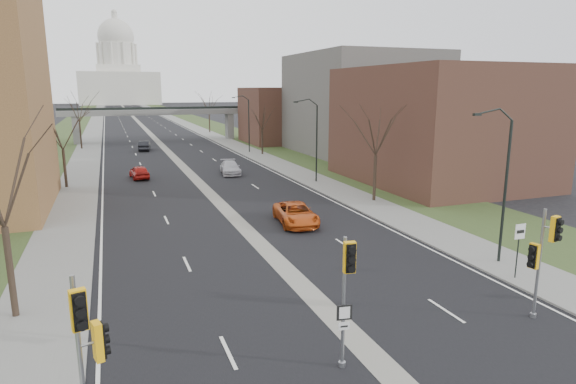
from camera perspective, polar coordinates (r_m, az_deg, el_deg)
ground at (r=19.32m, az=9.78°, el=-18.46°), size 700.00×700.00×0.00m
road_surface at (r=164.78m, az=-17.56°, el=8.17°), size 20.00×600.00×0.01m
median_strip at (r=164.78m, az=-17.56°, el=8.17°), size 1.20×600.00×0.02m
sidewalk_right at (r=165.84m, az=-13.38°, el=8.44°), size 4.00×600.00×0.12m
sidewalk_left at (r=164.58m, az=-21.76°, el=7.89°), size 4.00×600.00×0.12m
grass_verge_right at (r=166.69m, az=-11.31°, el=8.55°), size 8.00×600.00×0.10m
grass_verge_left at (r=164.81m, az=-23.86°, el=7.72°), size 8.00×600.00×0.10m
commercial_block_near at (r=53.52m, az=17.37°, el=7.53°), size 16.00×20.00×12.00m
commercial_block_mid at (r=75.74m, az=8.66°, el=10.27°), size 18.00×22.00×15.00m
commercial_block_far at (r=89.78m, az=-0.44°, el=9.08°), size 14.00×14.00×10.00m
pedestrian_bridge at (r=94.78m, az=-15.34°, el=8.72°), size 34.00×3.00×6.45m
capitol at (r=334.49m, az=-19.44°, el=12.97°), size 48.00×42.00×55.75m
streetlight_near at (r=28.34m, az=23.65°, el=5.40°), size 2.61×0.20×8.70m
streetlight_mid at (r=50.33m, az=2.59°, el=8.90°), size 2.61×0.20×8.70m
streetlight_far at (r=74.93m, az=-5.30°, el=9.92°), size 2.61×0.20×8.70m
tree_left_b at (r=52.56m, az=-25.34°, el=7.10°), size 6.75×6.75×8.81m
tree_left_c at (r=86.41m, az=-23.63°, el=9.32°), size 7.65×7.65×9.99m
tree_right_a at (r=42.34m, az=10.47°, el=7.67°), size 7.20×7.20×9.40m
tree_right_b at (r=72.67m, az=-3.10°, el=8.99°), size 6.30×6.30×8.22m
tree_right_c at (r=111.41m, az=-9.37°, el=10.56°), size 7.65×7.65×9.99m
signal_pole_left at (r=14.39m, az=-22.73°, el=-15.63°), size 0.84×1.08×5.05m
signal_pole_median at (r=16.72m, az=6.99°, el=-10.42°), size 0.56×0.81×4.87m
signal_pole_right at (r=22.89m, az=27.95°, el=-6.03°), size 1.02×0.82×4.89m
speed_limit_sign at (r=27.55m, az=25.67°, el=-5.24°), size 0.63×0.07×2.91m
car_left_near at (r=55.99m, az=-17.21°, el=2.29°), size 2.17×4.49×1.48m
car_left_far at (r=81.50m, az=-16.65°, el=5.28°), size 2.26×4.89×1.55m
car_right_near at (r=35.49m, az=0.93°, el=-2.58°), size 3.18×5.79×1.54m
car_right_mid at (r=56.70m, az=-6.86°, el=2.88°), size 2.72×5.40×1.50m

